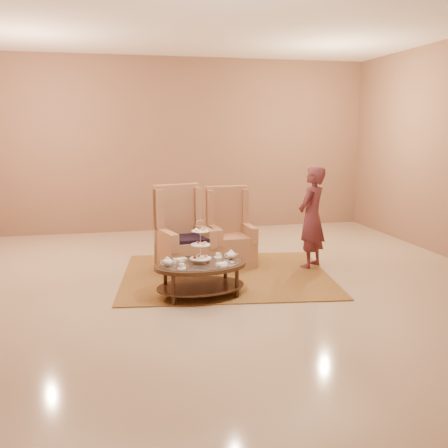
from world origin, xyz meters
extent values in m
plane|color=tan|center=(0.00, 0.00, 0.00)|extent=(8.00, 8.00, 0.00)
cube|color=white|center=(0.00, 0.00, 0.00)|extent=(8.00, 8.00, 0.02)
cube|color=#8B624B|center=(0.00, 4.00, 1.75)|extent=(8.00, 0.04, 3.50)
cube|color=olive|center=(0.22, 0.48, 0.01)|extent=(3.22, 2.80, 0.02)
cylinder|color=black|center=(-0.67, -0.60, 0.19)|extent=(0.05, 0.05, 0.39)
cylinder|color=black|center=(0.14, -0.50, 0.19)|extent=(0.05, 0.05, 0.39)
cylinder|color=black|center=(-0.72, -0.18, 0.19)|extent=(0.05, 0.05, 0.39)
cylinder|color=black|center=(0.08, -0.08, 0.19)|extent=(0.05, 0.05, 0.39)
cylinder|color=silver|center=(-0.29, -0.34, 0.68)|extent=(0.01, 0.01, 0.48)
torus|color=silver|center=(-0.29, -0.34, 0.92)|extent=(0.12, 0.02, 0.12)
cylinder|color=white|center=(-0.29, -0.34, 0.50)|extent=(0.30, 0.30, 0.01)
cylinder|color=white|center=(-0.29, -0.34, 0.67)|extent=(0.27, 0.27, 0.01)
cylinder|color=white|center=(-0.29, -0.34, 0.84)|extent=(0.24, 0.24, 0.01)
cylinder|color=#DB7A70|center=(-0.22, -0.33, 0.52)|extent=(0.04, 0.04, 0.03)
cylinder|color=tan|center=(-0.30, -0.27, 0.52)|extent=(0.04, 0.04, 0.03)
cylinder|color=brown|center=(-0.37, -0.35, 0.52)|extent=(0.04, 0.04, 0.03)
cylinder|color=white|center=(-0.28, -0.42, 0.52)|extent=(0.04, 0.04, 0.03)
ellipsoid|color=tan|center=(-0.23, -0.32, 0.69)|extent=(0.05, 0.05, 0.03)
ellipsoid|color=brown|center=(-0.32, -0.28, 0.69)|extent=(0.05, 0.05, 0.03)
ellipsoid|color=white|center=(-0.35, -0.37, 0.69)|extent=(0.05, 0.05, 0.03)
ellipsoid|color=#DB7A70|center=(-0.26, -0.40, 0.69)|extent=(0.05, 0.05, 0.03)
cube|color=brown|center=(-0.25, -0.30, 0.86)|extent=(0.05, 0.03, 0.02)
cube|color=white|center=(-0.33, -0.30, 0.86)|extent=(0.05, 0.03, 0.02)
cube|color=#DB7A70|center=(-0.34, -0.38, 0.86)|extent=(0.05, 0.03, 0.02)
cube|color=tan|center=(-0.25, -0.39, 0.86)|extent=(0.05, 0.03, 0.02)
ellipsoid|color=white|center=(-0.71, -0.41, 0.49)|extent=(0.13, 0.13, 0.09)
cylinder|color=white|center=(-0.71, -0.41, 0.54)|extent=(0.06, 0.06, 0.01)
sphere|color=white|center=(-0.71, -0.41, 0.55)|extent=(0.02, 0.02, 0.02)
cone|color=white|center=(-0.64, -0.41, 0.50)|extent=(0.07, 0.03, 0.05)
torus|color=white|center=(-0.77, -0.42, 0.49)|extent=(0.07, 0.02, 0.07)
ellipsoid|color=white|center=(0.12, -0.24, 0.49)|extent=(0.13, 0.13, 0.09)
cylinder|color=white|center=(0.12, -0.24, 0.54)|extent=(0.06, 0.06, 0.01)
sphere|color=white|center=(0.12, -0.24, 0.55)|extent=(0.02, 0.02, 0.02)
cone|color=white|center=(0.19, -0.23, 0.50)|extent=(0.07, 0.03, 0.05)
torus|color=white|center=(0.07, -0.25, 0.49)|extent=(0.07, 0.02, 0.07)
cylinder|color=white|center=(-0.56, -0.55, 0.44)|extent=(0.12, 0.12, 0.01)
cylinder|color=white|center=(-0.56, -0.55, 0.47)|extent=(0.07, 0.07, 0.05)
torus|color=white|center=(-0.52, -0.55, 0.47)|extent=(0.04, 0.01, 0.03)
cylinder|color=white|center=(-0.03, -0.13, 0.44)|extent=(0.12, 0.12, 0.01)
cylinder|color=white|center=(-0.03, -0.13, 0.47)|extent=(0.07, 0.07, 0.05)
torus|color=white|center=(0.01, -0.13, 0.47)|extent=(0.04, 0.01, 0.03)
cylinder|color=white|center=(-0.51, -0.18, 0.44)|extent=(0.17, 0.17, 0.01)
cube|color=beige|center=(-0.51, -0.18, 0.46)|extent=(0.16, 0.14, 0.02)
cylinder|color=white|center=(-0.06, -0.51, 0.44)|extent=(0.17, 0.17, 0.01)
cube|color=beige|center=(-0.06, -0.51, 0.46)|extent=(0.16, 0.14, 0.02)
cylinder|color=white|center=(-0.61, -0.29, 0.47)|extent=(0.05, 0.05, 0.06)
cylinder|color=white|center=(0.09, -0.43, 0.45)|extent=(0.06, 0.06, 0.01)
cylinder|color=#DB7A70|center=(0.09, -0.43, 0.46)|extent=(0.04, 0.04, 0.01)
cylinder|color=white|center=(0.04, -0.35, 0.45)|extent=(0.06, 0.06, 0.01)
cylinder|color=brown|center=(0.04, -0.35, 0.46)|extent=(0.04, 0.04, 0.01)
cylinder|color=white|center=(-0.68, -0.22, 0.45)|extent=(0.06, 0.06, 0.01)
cylinder|color=white|center=(-0.68, -0.22, 0.46)|extent=(0.04, 0.04, 0.01)
cube|color=#A7724E|center=(-0.34, 0.71, 0.21)|extent=(0.84, 0.84, 0.41)
cube|color=#A7724E|center=(-0.33, 0.66, 0.46)|extent=(0.72, 0.72, 0.10)
cube|color=#A7724E|center=(-0.42, 0.99, 0.64)|extent=(0.70, 0.31, 1.28)
cube|color=#A7724E|center=(-0.69, 0.87, 0.94)|extent=(0.15, 0.24, 0.59)
cube|color=#A7724E|center=(-0.12, 1.02, 0.94)|extent=(0.15, 0.24, 0.59)
cube|color=#A7724E|center=(-0.61, 0.59, 0.54)|extent=(0.27, 0.63, 0.26)
cube|color=#A7724E|center=(-0.05, 0.74, 0.54)|extent=(0.27, 0.63, 0.26)
cube|color=black|center=(-0.32, 0.63, 0.53)|extent=(0.60, 0.55, 0.06)
cube|color=#A7724E|center=(0.42, 1.00, 0.19)|extent=(0.68, 0.68, 0.39)
cube|color=#A7724E|center=(0.42, 0.95, 0.44)|extent=(0.58, 0.58, 0.09)
cube|color=#A7724E|center=(0.40, 1.27, 0.60)|extent=(0.66, 0.16, 1.21)
cube|color=#A7724E|center=(0.13, 1.22, 0.88)|extent=(0.10, 0.21, 0.56)
cube|color=#A7724E|center=(0.68, 1.24, 0.88)|extent=(0.10, 0.21, 0.56)
cube|color=#A7724E|center=(0.15, 0.94, 0.51)|extent=(0.14, 0.59, 0.24)
cube|color=#A7724E|center=(0.69, 0.97, 0.51)|extent=(0.14, 0.59, 0.24)
imported|color=#5A262E|center=(1.57, 0.64, 0.77)|extent=(0.67, 0.65, 1.55)
camera|label=1|loc=(-1.30, -6.28, 2.08)|focal=40.00mm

